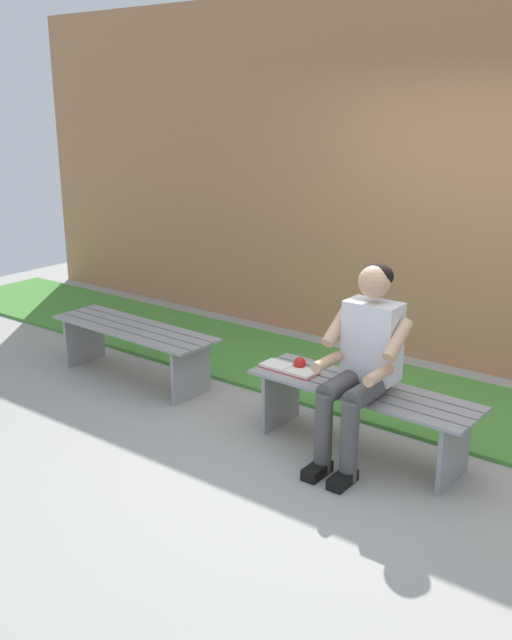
% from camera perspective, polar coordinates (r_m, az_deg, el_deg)
% --- Properties ---
extents(ground_plane, '(10.00, 7.00, 0.04)m').
position_cam_1_polar(ground_plane, '(4.68, -9.58, -11.36)').
color(ground_plane, '#9E9E99').
extents(grass_strip, '(9.00, 1.21, 0.03)m').
position_cam_1_polar(grass_strip, '(6.05, 4.13, -4.00)').
color(grass_strip, '#478C38').
rests_on(grass_strip, ground).
extents(brick_wall, '(9.50, 0.24, 3.10)m').
position_cam_1_polar(brick_wall, '(6.28, 13.70, 10.81)').
color(brick_wall, '#B27A51').
rests_on(brick_wall, ground).
extents(bench_near, '(1.53, 0.49, 0.45)m').
position_cam_1_polar(bench_near, '(4.66, 8.37, -6.62)').
color(bench_near, gray).
rests_on(bench_near, ground).
extents(bench_far, '(1.53, 0.49, 0.45)m').
position_cam_1_polar(bench_far, '(5.87, -9.71, -1.57)').
color(bench_far, gray).
rests_on(bench_far, ground).
extents(person_seated, '(0.50, 0.69, 1.25)m').
position_cam_1_polar(person_seated, '(4.42, 8.45, -3.01)').
color(person_seated, silver).
rests_on(person_seated, ground).
extents(apple, '(0.09, 0.09, 0.09)m').
position_cam_1_polar(apple, '(4.86, 3.49, -3.46)').
color(apple, red).
rests_on(apple, bench_near).
extents(book_open, '(0.42, 0.17, 0.02)m').
position_cam_1_polar(book_open, '(4.84, 2.63, -3.93)').
color(book_open, white).
rests_on(book_open, bench_near).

